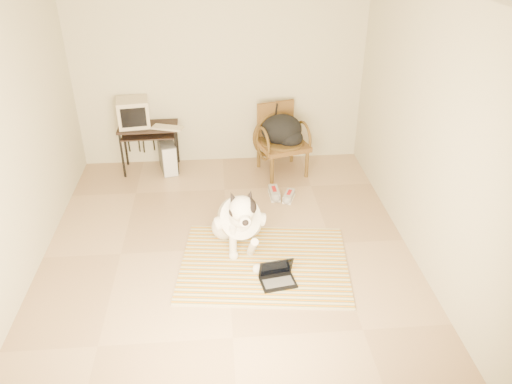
{
  "coord_description": "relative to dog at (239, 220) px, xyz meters",
  "views": [
    {
      "loc": [
        -0.06,
        -4.48,
        3.33
      ],
      "look_at": [
        0.31,
        0.0,
        0.71
      ],
      "focal_mm": 35.0,
      "sensor_mm": 36.0,
      "label": 1
    }
  ],
  "objects": [
    {
      "name": "pc_tower",
      "position": [
        -0.91,
        1.9,
        -0.12
      ],
      "size": [
        0.3,
        0.5,
        0.44
      ],
      "color": "#4E4E51",
      "rests_on": "floor"
    },
    {
      "name": "desk_keyboard",
      "position": [
        -0.86,
        1.82,
        0.34
      ],
      "size": [
        0.45,
        0.28,
        0.03
      ],
      "primitive_type": "cube",
      "rotation": [
        0.0,
        0.0,
        -0.32
      ],
      "color": "#B4A68D",
      "rests_on": "computer_desk"
    },
    {
      "name": "laptop",
      "position": [
        0.35,
        -0.66,
        -0.26
      ],
      "size": [
        0.38,
        0.3,
        0.24
      ],
      "color": "black",
      "rests_on": "rug"
    },
    {
      "name": "sneaker_left",
      "position": [
        0.51,
        1.03,
        -0.3
      ],
      "size": [
        0.13,
        0.31,
        0.11
      ],
      "color": "white",
      "rests_on": "floor"
    },
    {
      "name": "dog",
      "position": [
        0.0,
        0.0,
        0.0
      ],
      "size": [
        0.57,
        1.17,
        0.86
      ],
      "color": "silver",
      "rests_on": "rug"
    },
    {
      "name": "wall_left",
      "position": [
        -2.13,
        -0.05,
        1.01
      ],
      "size": [
        0.0,
        4.5,
        4.5
      ],
      "primitive_type": "plane",
      "rotation": [
        1.57,
        0.0,
        1.57
      ],
      "color": "#BBB399",
      "rests_on": "floor"
    },
    {
      "name": "rug",
      "position": [
        0.25,
        -0.36,
        -0.33
      ],
      "size": [
        1.9,
        1.54,
        0.02
      ],
      "color": "orange",
      "rests_on": "floor"
    },
    {
      "name": "crt_monitor",
      "position": [
        -1.32,
        1.98,
        0.51
      ],
      "size": [
        0.47,
        0.45,
        0.37
      ],
      "color": "#B4A68D",
      "rests_on": "computer_desk"
    },
    {
      "name": "wall_right",
      "position": [
        1.87,
        -0.05,
        1.01
      ],
      "size": [
        0.0,
        4.5,
        4.5
      ],
      "primitive_type": "plane",
      "rotation": [
        1.57,
        0.0,
        -1.57
      ],
      "color": "#BBB399",
      "rests_on": "floor"
    },
    {
      "name": "floor",
      "position": [
        -0.13,
        -0.05,
        -0.34
      ],
      "size": [
        4.5,
        4.5,
        0.0
      ],
      "primitive_type": "plane",
      "color": "tan",
      "rests_on": "ground"
    },
    {
      "name": "wall_back",
      "position": [
        -0.13,
        2.2,
        1.01
      ],
      "size": [
        4.5,
        0.0,
        4.5
      ],
      "primitive_type": "plane",
      "rotation": [
        1.57,
        0.0,
        0.0
      ],
      "color": "#BBB399",
      "rests_on": "floor"
    },
    {
      "name": "sneaker_right",
      "position": [
        0.69,
        0.95,
        -0.3
      ],
      "size": [
        0.2,
        0.29,
        0.1
      ],
      "color": "white",
      "rests_on": "floor"
    },
    {
      "name": "rattan_chair",
      "position": [
        0.68,
        1.77,
        0.13
      ],
      "size": [
        0.76,
        0.75,
        0.95
      ],
      "color": "brown",
      "rests_on": "floor"
    },
    {
      "name": "wall_front",
      "position": [
        -0.13,
        -2.3,
        1.01
      ],
      "size": [
        4.5,
        0.0,
        4.5
      ],
      "primitive_type": "plane",
      "rotation": [
        -1.57,
        0.0,
        0.0
      ],
      "color": "#BBB399",
      "rests_on": "floor"
    },
    {
      "name": "computer_desk",
      "position": [
        -1.14,
        1.94,
        0.23
      ],
      "size": [
        0.82,
        0.47,
        0.67
      ],
      "color": "black",
      "rests_on": "floor"
    },
    {
      "name": "backpack",
      "position": [
        0.7,
        1.72,
        0.28
      ],
      "size": [
        0.56,
        0.48,
        0.41
      ],
      "color": "black",
      "rests_on": "rattan_chair"
    }
  ]
}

